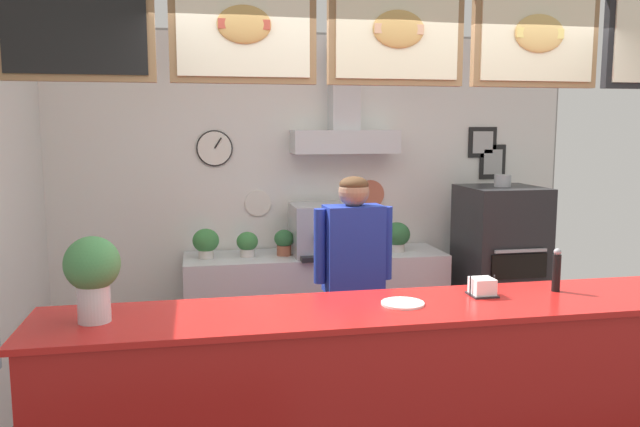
{
  "coord_description": "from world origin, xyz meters",
  "views": [
    {
      "loc": [
        -1.05,
        -3.26,
        1.96
      ],
      "look_at": [
        -0.27,
        0.71,
        1.4
      ],
      "focal_mm": 35.57,
      "sensor_mm": 36.0,
      "label": 1
    }
  ],
  "objects_px": {
    "potted_rosemary": "(206,242)",
    "napkin_holder": "(482,288)",
    "potted_oregano": "(397,236)",
    "shop_worker": "(353,284)",
    "potted_thyme": "(284,241)",
    "espresso_machine": "(325,230)",
    "condiment_plate": "(403,303)",
    "potted_basil": "(247,243)",
    "pepper_grinder": "(557,270)",
    "basil_vase": "(93,274)",
    "pizza_oven": "(499,271)"
  },
  "relations": [
    {
      "from": "potted_rosemary",
      "to": "napkin_holder",
      "type": "xyz_separation_m",
      "value": [
        1.41,
        -2.13,
        0.09
      ]
    },
    {
      "from": "potted_oregano",
      "to": "potted_basil",
      "type": "distance_m",
      "value": 1.28
    },
    {
      "from": "potted_oregano",
      "to": "condiment_plate",
      "type": "relative_size",
      "value": 1.16
    },
    {
      "from": "potted_rosemary",
      "to": "basil_vase",
      "type": "bearing_deg",
      "value": -103.74
    },
    {
      "from": "potted_rosemary",
      "to": "potted_basil",
      "type": "bearing_deg",
      "value": 0.23
    },
    {
      "from": "condiment_plate",
      "to": "espresso_machine",
      "type": "bearing_deg",
      "value": 88.72
    },
    {
      "from": "potted_thyme",
      "to": "condiment_plate",
      "type": "xyz_separation_m",
      "value": [
        0.3,
        -2.21,
        0.07
      ]
    },
    {
      "from": "potted_rosemary",
      "to": "napkin_holder",
      "type": "height_order",
      "value": "napkin_holder"
    },
    {
      "from": "potted_rosemary",
      "to": "pepper_grinder",
      "type": "distance_m",
      "value": 2.82
    },
    {
      "from": "espresso_machine",
      "to": "condiment_plate",
      "type": "xyz_separation_m",
      "value": [
        -0.05,
        -2.19,
        -0.02
      ]
    },
    {
      "from": "potted_rosemary",
      "to": "pepper_grinder",
      "type": "relative_size",
      "value": 1.02
    },
    {
      "from": "napkin_holder",
      "to": "espresso_machine",
      "type": "bearing_deg",
      "value": 101.24
    },
    {
      "from": "potted_rosemary",
      "to": "condiment_plate",
      "type": "relative_size",
      "value": 1.11
    },
    {
      "from": "pizza_oven",
      "to": "potted_oregano",
      "type": "relative_size",
      "value": 6.13
    },
    {
      "from": "potted_oregano",
      "to": "potted_basil",
      "type": "bearing_deg",
      "value": 178.66
    },
    {
      "from": "potted_rosemary",
      "to": "napkin_holder",
      "type": "distance_m",
      "value": 2.56
    },
    {
      "from": "potted_thyme",
      "to": "napkin_holder",
      "type": "xyz_separation_m",
      "value": [
        0.77,
        -2.13,
        0.1
      ]
    },
    {
      "from": "napkin_holder",
      "to": "basil_vase",
      "type": "bearing_deg",
      "value": -177.74
    },
    {
      "from": "shop_worker",
      "to": "basil_vase",
      "type": "bearing_deg",
      "value": 33.37
    },
    {
      "from": "espresso_machine",
      "to": "potted_basil",
      "type": "height_order",
      "value": "espresso_machine"
    },
    {
      "from": "shop_worker",
      "to": "potted_basil",
      "type": "distance_m",
      "value": 1.27
    },
    {
      "from": "potted_thyme",
      "to": "espresso_machine",
      "type": "bearing_deg",
      "value": -2.13
    },
    {
      "from": "espresso_machine",
      "to": "potted_thyme",
      "type": "xyz_separation_m",
      "value": [
        -0.35,
        0.01,
        -0.09
      ]
    },
    {
      "from": "condiment_plate",
      "to": "basil_vase",
      "type": "bearing_deg",
      "value": 179.85
    },
    {
      "from": "pizza_oven",
      "to": "potted_thyme",
      "type": "bearing_deg",
      "value": 171.83
    },
    {
      "from": "potted_rosemary",
      "to": "condiment_plate",
      "type": "height_order",
      "value": "potted_rosemary"
    },
    {
      "from": "pepper_grinder",
      "to": "napkin_holder",
      "type": "distance_m",
      "value": 0.44
    },
    {
      "from": "napkin_holder",
      "to": "potted_oregano",
      "type": "bearing_deg",
      "value": 84.3
    },
    {
      "from": "potted_basil",
      "to": "potted_rosemary",
      "type": "bearing_deg",
      "value": -179.77
    },
    {
      "from": "potted_thyme",
      "to": "pepper_grinder",
      "type": "distance_m",
      "value": 2.44
    },
    {
      "from": "shop_worker",
      "to": "espresso_machine",
      "type": "bearing_deg",
      "value": -94.42
    },
    {
      "from": "pizza_oven",
      "to": "potted_basil",
      "type": "xyz_separation_m",
      "value": [
        -2.13,
        0.27,
        0.27
      ]
    },
    {
      "from": "potted_thyme",
      "to": "pepper_grinder",
      "type": "bearing_deg",
      "value": -60.43
    },
    {
      "from": "espresso_machine",
      "to": "potted_oregano",
      "type": "relative_size",
      "value": 2.23
    },
    {
      "from": "potted_oregano",
      "to": "condiment_plate",
      "type": "xyz_separation_m",
      "value": [
        -0.68,
        -2.19,
        0.05
      ]
    },
    {
      "from": "espresso_machine",
      "to": "pepper_grinder",
      "type": "distance_m",
      "value": 2.27
    },
    {
      "from": "potted_rosemary",
      "to": "basil_vase",
      "type": "relative_size",
      "value": 0.61
    },
    {
      "from": "condiment_plate",
      "to": "basil_vase",
      "type": "height_order",
      "value": "basil_vase"
    },
    {
      "from": "potted_thyme",
      "to": "basil_vase",
      "type": "xyz_separation_m",
      "value": [
        -1.18,
        -2.2,
        0.29
      ]
    },
    {
      "from": "pizza_oven",
      "to": "shop_worker",
      "type": "xyz_separation_m",
      "value": [
        -1.5,
        -0.82,
        0.16
      ]
    },
    {
      "from": "pizza_oven",
      "to": "condiment_plate",
      "type": "xyz_separation_m",
      "value": [
        -1.52,
        -1.94,
        0.34
      ]
    },
    {
      "from": "espresso_machine",
      "to": "condiment_plate",
      "type": "distance_m",
      "value": 2.19
    },
    {
      "from": "pizza_oven",
      "to": "pepper_grinder",
      "type": "xyz_separation_m",
      "value": [
        -0.62,
        -1.86,
        0.45
      ]
    },
    {
      "from": "potted_rosemary",
      "to": "shop_worker",
      "type": "bearing_deg",
      "value": -48.5
    },
    {
      "from": "pepper_grinder",
      "to": "potted_thyme",
      "type": "bearing_deg",
      "value": 119.57
    },
    {
      "from": "shop_worker",
      "to": "napkin_holder",
      "type": "distance_m",
      "value": 1.15
    },
    {
      "from": "potted_oregano",
      "to": "potted_thyme",
      "type": "distance_m",
      "value": 0.98
    },
    {
      "from": "potted_basil",
      "to": "potted_rosemary",
      "type": "xyz_separation_m",
      "value": [
        -0.34,
        -0.0,
        0.02
      ]
    },
    {
      "from": "pizza_oven",
      "to": "shop_worker",
      "type": "relative_size",
      "value": 0.95
    },
    {
      "from": "shop_worker",
      "to": "potted_thyme",
      "type": "bearing_deg",
      "value": -76.51
    }
  ]
}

